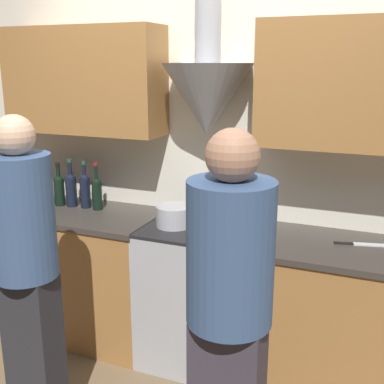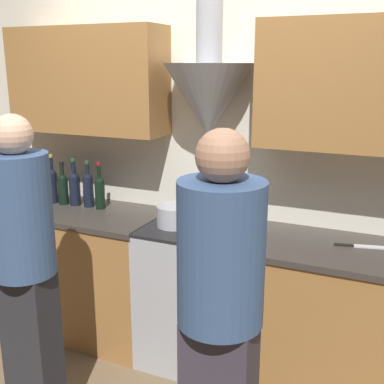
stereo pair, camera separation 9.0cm
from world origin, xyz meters
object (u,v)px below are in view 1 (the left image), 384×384
(stock_pot, at_px, (174,216))
(person_foreground_left, at_px, (27,268))
(stove_range, at_px, (198,293))
(wine_bottle_2, at_px, (48,185))
(wine_bottle_6, at_px, (97,192))
(orange_fruit, at_px, (260,230))
(wine_bottle_5, at_px, (85,189))
(wine_bottle_4, at_px, (71,188))
(person_foreground_right, at_px, (229,322))
(wine_bottle_3, at_px, (59,188))
(wine_bottle_1, at_px, (39,185))
(mixing_bowl, at_px, (222,224))
(wine_bottle_0, at_px, (28,184))

(stock_pot, bearing_deg, person_foreground_left, -113.12)
(stove_range, xyz_separation_m, wine_bottle_2, (-1.19, 0.06, 0.60))
(wine_bottle_6, xyz_separation_m, orange_fruit, (1.18, -0.09, -0.09))
(wine_bottle_2, bearing_deg, stock_pot, -5.72)
(wine_bottle_2, height_order, wine_bottle_5, wine_bottle_2)
(wine_bottle_4, relative_size, wine_bottle_6, 1.03)
(wine_bottle_2, height_order, orange_fruit, wine_bottle_2)
(wine_bottle_6, bearing_deg, person_foreground_left, -75.97)
(orange_fruit, relative_size, person_foreground_right, 0.04)
(wine_bottle_3, bearing_deg, wine_bottle_6, 2.82)
(person_foreground_left, bearing_deg, wine_bottle_2, 123.16)
(wine_bottle_1, relative_size, wine_bottle_4, 0.94)
(mixing_bowl, bearing_deg, person_foreground_left, -125.35)
(wine_bottle_5, relative_size, wine_bottle_6, 1.00)
(wine_bottle_3, distance_m, person_foreground_left, 1.16)
(mixing_bowl, distance_m, orange_fruit, 0.25)
(stove_range, distance_m, person_foreground_left, 1.18)
(wine_bottle_5, xyz_separation_m, person_foreground_left, (0.36, -1.03, -0.12))
(wine_bottle_3, height_order, mixing_bowl, wine_bottle_3)
(stove_range, xyz_separation_m, person_foreground_right, (0.54, -1.04, 0.47))
(stove_range, height_order, wine_bottle_3, wine_bottle_3)
(wine_bottle_5, xyz_separation_m, wine_bottle_6, (0.10, -0.01, -0.01))
(wine_bottle_2, height_order, wine_bottle_3, wine_bottle_2)
(wine_bottle_4, height_order, wine_bottle_5, wine_bottle_4)
(wine_bottle_0, height_order, stock_pot, wine_bottle_0)
(wine_bottle_4, height_order, stock_pot, wine_bottle_4)
(mixing_bowl, distance_m, person_foreground_left, 1.18)
(mixing_bowl, height_order, orange_fruit, orange_fruit)
(wine_bottle_1, distance_m, wine_bottle_4, 0.28)
(wine_bottle_3, bearing_deg, wine_bottle_4, 9.62)
(wine_bottle_4, bearing_deg, person_foreground_right, -35.96)
(stock_pot, bearing_deg, wine_bottle_1, 174.31)
(wine_bottle_1, relative_size, person_foreground_right, 0.19)
(wine_bottle_3, bearing_deg, orange_fruit, -3.00)
(mixing_bowl, bearing_deg, wine_bottle_3, 177.93)
(person_foreground_left, bearing_deg, orange_fruit, 44.89)
(wine_bottle_6, distance_m, stock_pot, 0.65)
(stock_pot, relative_size, mixing_bowl, 0.79)
(mixing_bowl, bearing_deg, wine_bottle_1, 177.84)
(wine_bottle_0, xyz_separation_m, wine_bottle_5, (0.49, 0.02, 0.01))
(stove_range, xyz_separation_m, person_foreground_left, (-0.53, -0.94, 0.48))
(wine_bottle_3, distance_m, stock_pot, 0.95)
(wine_bottle_0, distance_m, wine_bottle_6, 0.59)
(person_foreground_left, bearing_deg, stock_pot, 66.88)
(stove_range, xyz_separation_m, wine_bottle_6, (-0.79, 0.08, 0.59))
(wine_bottle_4, bearing_deg, wine_bottle_3, -170.38)
(wine_bottle_6, distance_m, orange_fruit, 1.19)
(wine_bottle_4, distance_m, wine_bottle_6, 0.22)
(person_foreground_right, bearing_deg, stove_range, 117.48)
(wine_bottle_5, distance_m, wine_bottle_6, 0.11)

